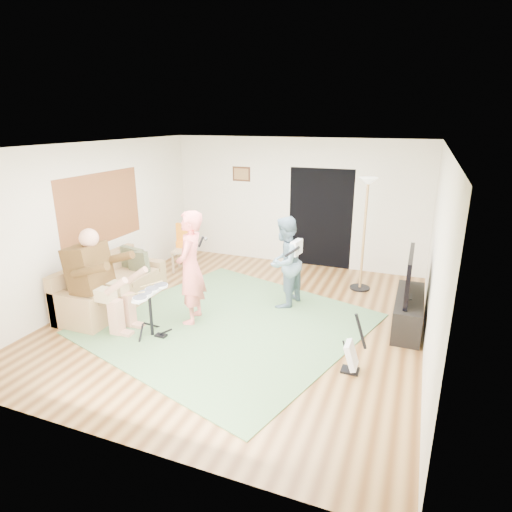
{
  "coord_description": "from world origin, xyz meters",
  "views": [
    {
      "loc": [
        2.48,
        -5.73,
        3.07
      ],
      "look_at": [
        0.14,
        0.3,
        0.98
      ],
      "focal_mm": 30.0,
      "sensor_mm": 36.0,
      "label": 1
    }
  ],
  "objects_px": {
    "guitarist": "(284,262)",
    "dining_chair": "(185,254)",
    "television": "(409,275)",
    "sofa": "(109,291)",
    "torchiere_lamp": "(366,214)",
    "singer": "(191,268)",
    "guitar_spare": "(352,355)",
    "tv_cabinet": "(408,312)",
    "drum_kit": "(151,316)"
  },
  "relations": [
    {
      "from": "drum_kit",
      "to": "singer",
      "type": "xyz_separation_m",
      "value": [
        0.32,
        0.65,
        0.57
      ]
    },
    {
      "from": "sofa",
      "to": "guitar_spare",
      "type": "xyz_separation_m",
      "value": [
        4.19,
        -0.54,
        -0.04
      ]
    },
    {
      "from": "guitarist",
      "to": "dining_chair",
      "type": "xyz_separation_m",
      "value": [
        -2.47,
        0.92,
        -0.43
      ]
    },
    {
      "from": "television",
      "to": "sofa",
      "type": "bearing_deg",
      "value": -167.93
    },
    {
      "from": "drum_kit",
      "to": "torchiere_lamp",
      "type": "relative_size",
      "value": 0.36
    },
    {
      "from": "guitar_spare",
      "to": "tv_cabinet",
      "type": "distance_m",
      "value": 1.66
    },
    {
      "from": "sofa",
      "to": "television",
      "type": "bearing_deg",
      "value": 12.07
    },
    {
      "from": "torchiere_lamp",
      "to": "dining_chair",
      "type": "relative_size",
      "value": 2.12
    },
    {
      "from": "drum_kit",
      "to": "guitarist",
      "type": "xyz_separation_m",
      "value": [
        1.48,
        1.75,
        0.45
      ]
    },
    {
      "from": "guitarist",
      "to": "television",
      "type": "xyz_separation_m",
      "value": [
        1.97,
        -0.09,
        0.07
      ]
    },
    {
      "from": "guitar_spare",
      "to": "singer",
      "type": "bearing_deg",
      "value": 168.23
    },
    {
      "from": "singer",
      "to": "dining_chair",
      "type": "relative_size",
      "value": 1.81
    },
    {
      "from": "sofa",
      "to": "drum_kit",
      "type": "bearing_deg",
      "value": -26.75
    },
    {
      "from": "drum_kit",
      "to": "dining_chair",
      "type": "height_order",
      "value": "dining_chair"
    },
    {
      "from": "guitar_spare",
      "to": "television",
      "type": "distance_m",
      "value": 1.76
    },
    {
      "from": "sofa",
      "to": "drum_kit",
      "type": "xyz_separation_m",
      "value": [
        1.29,
        -0.65,
        0.05
      ]
    },
    {
      "from": "guitarist",
      "to": "tv_cabinet",
      "type": "height_order",
      "value": "guitarist"
    },
    {
      "from": "singer",
      "to": "guitarist",
      "type": "xyz_separation_m",
      "value": [
        1.16,
        1.1,
        -0.11
      ]
    },
    {
      "from": "singer",
      "to": "torchiere_lamp",
      "type": "relative_size",
      "value": 0.85
    },
    {
      "from": "drum_kit",
      "to": "guitarist",
      "type": "relative_size",
      "value": 0.48
    },
    {
      "from": "guitarist",
      "to": "guitar_spare",
      "type": "height_order",
      "value": "guitarist"
    },
    {
      "from": "torchiere_lamp",
      "to": "singer",
      "type": "bearing_deg",
      "value": -134.43
    },
    {
      "from": "sofa",
      "to": "torchiere_lamp",
      "type": "relative_size",
      "value": 0.96
    },
    {
      "from": "drum_kit",
      "to": "singer",
      "type": "relative_size",
      "value": 0.42
    },
    {
      "from": "sofa",
      "to": "tv_cabinet",
      "type": "height_order",
      "value": "sofa"
    },
    {
      "from": "dining_chair",
      "to": "torchiere_lamp",
      "type": "bearing_deg",
      "value": -6.47
    },
    {
      "from": "sofa",
      "to": "guitar_spare",
      "type": "relative_size",
      "value": 2.47
    },
    {
      "from": "guitarist",
      "to": "guitar_spare",
      "type": "relative_size",
      "value": 1.91
    },
    {
      "from": "singer",
      "to": "torchiere_lamp",
      "type": "distance_m",
      "value": 3.3
    },
    {
      "from": "sofa",
      "to": "guitar_spare",
      "type": "distance_m",
      "value": 4.22
    },
    {
      "from": "guitar_spare",
      "to": "torchiere_lamp",
      "type": "relative_size",
      "value": 0.39
    },
    {
      "from": "drum_kit",
      "to": "guitarist",
      "type": "distance_m",
      "value": 2.33
    },
    {
      "from": "guitar_spare",
      "to": "dining_chair",
      "type": "distance_m",
      "value": 4.66
    },
    {
      "from": "sofa",
      "to": "torchiere_lamp",
      "type": "bearing_deg",
      "value": 30.85
    },
    {
      "from": "dining_chair",
      "to": "tv_cabinet",
      "type": "bearing_deg",
      "value": -23.88
    },
    {
      "from": "singer",
      "to": "television",
      "type": "relative_size",
      "value": 1.52
    },
    {
      "from": "drum_kit",
      "to": "television",
      "type": "distance_m",
      "value": 3.87
    },
    {
      "from": "tv_cabinet",
      "to": "torchiere_lamp",
      "type": "bearing_deg",
      "value": 124.62
    },
    {
      "from": "torchiere_lamp",
      "to": "sofa",
      "type": "bearing_deg",
      "value": -149.15
    },
    {
      "from": "guitarist",
      "to": "drum_kit",
      "type": "bearing_deg",
      "value": -29.19
    },
    {
      "from": "singer",
      "to": "guitarist",
      "type": "height_order",
      "value": "singer"
    },
    {
      "from": "torchiere_lamp",
      "to": "tv_cabinet",
      "type": "relative_size",
      "value": 1.49
    },
    {
      "from": "tv_cabinet",
      "to": "sofa",
      "type": "bearing_deg",
      "value": -168.05
    },
    {
      "from": "guitarist",
      "to": "dining_chair",
      "type": "distance_m",
      "value": 2.67
    },
    {
      "from": "guitar_spare",
      "to": "tv_cabinet",
      "type": "height_order",
      "value": "guitar_spare"
    },
    {
      "from": "guitar_spare",
      "to": "tv_cabinet",
      "type": "relative_size",
      "value": 0.58
    },
    {
      "from": "drum_kit",
      "to": "tv_cabinet",
      "type": "distance_m",
      "value": 3.88
    },
    {
      "from": "guitarist",
      "to": "torchiere_lamp",
      "type": "distance_m",
      "value": 1.78
    },
    {
      "from": "singer",
      "to": "tv_cabinet",
      "type": "height_order",
      "value": "singer"
    },
    {
      "from": "guitar_spare",
      "to": "guitarist",
      "type": "bearing_deg",
      "value": 130.92
    }
  ]
}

